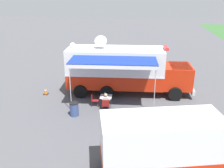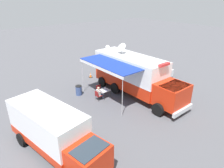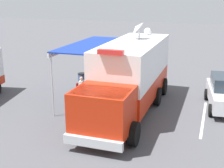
# 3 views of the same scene
# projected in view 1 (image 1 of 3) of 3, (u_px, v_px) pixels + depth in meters

# --- Properties ---
(ground_plane) EXTENTS (100.00, 100.00, 0.00)m
(ground_plane) POSITION_uv_depth(u_px,v_px,m) (115.00, 92.00, 20.13)
(ground_plane) COLOR #515156
(lot_stripe) EXTENTS (0.26, 4.80, 0.01)m
(lot_stripe) POSITION_uv_depth(u_px,v_px,m) (124.00, 76.00, 23.60)
(lot_stripe) COLOR silver
(lot_stripe) RESTS_ON ground
(command_truck) EXTENTS (5.08, 9.56, 4.53)m
(command_truck) POSITION_uv_depth(u_px,v_px,m) (125.00, 69.00, 19.35)
(command_truck) COLOR red
(command_truck) RESTS_ON ground
(folding_table) EXTENTS (0.82, 0.82, 0.73)m
(folding_table) POSITION_uv_depth(u_px,v_px,m) (106.00, 97.00, 17.56)
(folding_table) COLOR silver
(folding_table) RESTS_ON ground
(water_bottle) EXTENTS (0.07, 0.07, 0.22)m
(water_bottle) POSITION_uv_depth(u_px,v_px,m) (105.00, 94.00, 17.62)
(water_bottle) COLOR silver
(water_bottle) RESTS_ON folding_table
(folding_chair_at_table) EXTENTS (0.49, 0.49, 0.87)m
(folding_chair_at_table) POSITION_uv_depth(u_px,v_px,m) (106.00, 104.00, 16.87)
(folding_chair_at_table) COLOR maroon
(folding_chair_at_table) RESTS_ON ground
(folding_chair_beside_table) EXTENTS (0.49, 0.49, 0.87)m
(folding_chair_beside_table) POSITION_uv_depth(u_px,v_px,m) (94.00, 99.00, 17.68)
(folding_chair_beside_table) COLOR maroon
(folding_chair_beside_table) RESTS_ON ground
(seated_responder) EXTENTS (0.67, 0.56, 1.25)m
(seated_responder) POSITION_uv_depth(u_px,v_px,m) (106.00, 101.00, 16.99)
(seated_responder) COLOR silver
(seated_responder) RESTS_ON ground
(trash_bin) EXTENTS (0.57, 0.57, 0.91)m
(trash_bin) POSITION_uv_depth(u_px,v_px,m) (74.00, 109.00, 16.34)
(trash_bin) COLOR #384C7F
(trash_bin) RESTS_ON ground
(traffic_cone) EXTENTS (0.36, 0.36, 0.58)m
(traffic_cone) POSITION_uv_depth(u_px,v_px,m) (46.00, 91.00, 19.64)
(traffic_cone) COLOR black
(traffic_cone) RESTS_ON ground
(support_truck) EXTENTS (3.43, 7.08, 2.70)m
(support_truck) POSITION_uv_depth(u_px,v_px,m) (173.00, 144.00, 11.13)
(support_truck) COLOR white
(support_truck) RESTS_ON ground
(car_behind_truck) EXTENTS (2.49, 4.43, 1.76)m
(car_behind_truck) POSITION_uv_depth(u_px,v_px,m) (106.00, 64.00, 24.39)
(car_behind_truck) COLOR silver
(car_behind_truck) RESTS_ON ground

